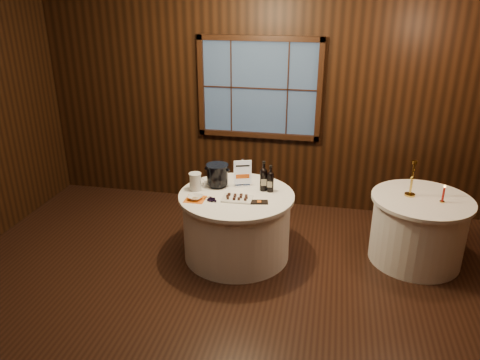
% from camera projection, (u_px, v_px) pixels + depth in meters
% --- Properties ---
extents(ground, '(6.00, 6.00, 0.00)m').
position_uv_depth(ground, '(216.00, 308.00, 4.54)').
color(ground, black).
rests_on(ground, ground).
extents(back_wall, '(6.00, 0.10, 3.00)m').
position_uv_depth(back_wall, '(259.00, 96.00, 6.20)').
color(back_wall, black).
rests_on(back_wall, ground).
extents(main_table, '(1.28, 1.28, 0.77)m').
position_uv_depth(main_table, '(237.00, 225.00, 5.30)').
color(main_table, white).
rests_on(main_table, ground).
extents(side_table, '(1.08, 1.08, 0.77)m').
position_uv_depth(side_table, '(418.00, 229.00, 5.20)').
color(side_table, white).
rests_on(side_table, ground).
extents(sign_stand, '(0.19, 0.14, 0.32)m').
position_uv_depth(sign_stand, '(242.00, 177.00, 5.32)').
color(sign_stand, silver).
rests_on(sign_stand, main_table).
extents(port_bottle_left, '(0.08, 0.09, 0.35)m').
position_uv_depth(port_bottle_left, '(264.00, 178.00, 5.19)').
color(port_bottle_left, black).
rests_on(port_bottle_left, main_table).
extents(port_bottle_right, '(0.07, 0.08, 0.31)m').
position_uv_depth(port_bottle_right, '(270.00, 180.00, 5.17)').
color(port_bottle_right, black).
rests_on(port_bottle_right, main_table).
extents(ice_bucket, '(0.26, 0.26, 0.26)m').
position_uv_depth(ice_bucket, '(217.00, 175.00, 5.31)').
color(ice_bucket, black).
rests_on(ice_bucket, main_table).
extents(chocolate_plate, '(0.32, 0.22, 0.05)m').
position_uv_depth(chocolate_plate, '(237.00, 198.00, 5.01)').
color(chocolate_plate, white).
rests_on(chocolate_plate, main_table).
extents(chocolate_box, '(0.20, 0.13, 0.02)m').
position_uv_depth(chocolate_box, '(259.00, 202.00, 4.94)').
color(chocolate_box, black).
rests_on(chocolate_box, main_table).
extents(grape_bunch, '(0.18, 0.11, 0.04)m').
position_uv_depth(grape_bunch, '(213.00, 199.00, 4.99)').
color(grape_bunch, black).
rests_on(grape_bunch, main_table).
extents(glass_pitcher, '(0.19, 0.14, 0.20)m').
position_uv_depth(glass_pitcher, '(195.00, 182.00, 5.22)').
color(glass_pitcher, silver).
rests_on(glass_pitcher, main_table).
extents(orange_napkin, '(0.21, 0.21, 0.00)m').
position_uv_depth(orange_napkin, '(195.00, 199.00, 5.03)').
color(orange_napkin, '#DC6012').
rests_on(orange_napkin, main_table).
extents(cracker_bowl, '(0.18, 0.18, 0.04)m').
position_uv_depth(cracker_bowl, '(195.00, 197.00, 5.02)').
color(cracker_bowl, white).
rests_on(cracker_bowl, orange_napkin).
extents(brass_candlestick, '(0.11, 0.11, 0.40)m').
position_uv_depth(brass_candlestick, '(411.00, 183.00, 5.06)').
color(brass_candlestick, gold).
rests_on(brass_candlestick, side_table).
extents(red_candle, '(0.05, 0.05, 0.19)m').
position_uv_depth(red_candle, '(443.00, 195.00, 4.93)').
color(red_candle, gold).
rests_on(red_candle, side_table).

